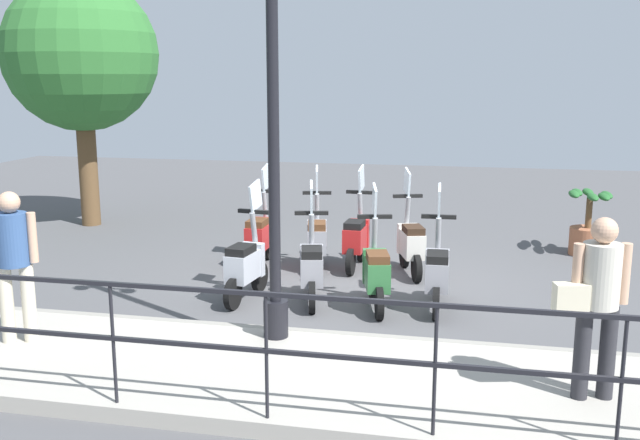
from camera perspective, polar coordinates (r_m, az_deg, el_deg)
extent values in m
plane|color=#4C4C4F|center=(9.91, 2.60, -5.45)|extent=(28.00, 28.00, 0.00)
cube|color=#A39E93|center=(6.93, -1.86, -12.41)|extent=(2.20, 20.00, 0.15)
cube|color=gray|center=(7.88, -0.01, -9.39)|extent=(0.10, 20.00, 0.15)
cube|color=black|center=(5.63, -4.39, -5.93)|extent=(0.04, 16.00, 0.04)
cube|color=black|center=(5.79, -4.31, -10.40)|extent=(0.04, 16.00, 0.04)
cylinder|color=black|center=(5.72, 22.96, -12.19)|extent=(0.03, 0.03, 1.05)
cylinder|color=black|center=(5.61, 9.18, -11.85)|extent=(0.03, 0.03, 1.05)
cylinder|color=black|center=(5.81, -4.31, -10.88)|extent=(0.03, 0.03, 1.05)
cylinder|color=black|center=(6.30, -16.20, -9.52)|extent=(0.03, 0.03, 1.05)
cylinder|color=black|center=(7.65, -3.56, -7.87)|extent=(0.26, 0.26, 0.40)
cylinder|color=black|center=(7.25, -3.74, 6.50)|extent=(0.12, 0.12, 4.21)
cylinder|color=#28282D|center=(6.66, 22.01, -9.81)|extent=(0.14, 0.14, 0.82)
cylinder|color=#28282D|center=(6.58, 20.22, -9.94)|extent=(0.14, 0.14, 0.82)
cylinder|color=beige|center=(6.41, 21.56, -4.15)|extent=(0.39, 0.39, 0.55)
sphere|color=tan|center=(6.32, 21.81, -0.78)|extent=(0.22, 0.22, 0.22)
cylinder|color=tan|center=(6.49, 23.20, -3.96)|extent=(0.09, 0.09, 0.52)
cylinder|color=tan|center=(6.33, 19.90, -4.07)|extent=(0.09, 0.09, 0.52)
cube|color=beige|center=(6.32, 19.43, -5.87)|extent=(0.20, 0.30, 0.24)
cylinder|color=beige|center=(8.11, -23.78, -6.18)|extent=(0.14, 0.14, 0.82)
cylinder|color=beige|center=(8.05, -22.26, -6.18)|extent=(0.14, 0.14, 0.82)
cylinder|color=#335184|center=(7.91, -23.41, -1.44)|extent=(0.41, 0.41, 0.55)
sphere|color=tan|center=(7.83, -23.63, 1.31)|extent=(0.22, 0.22, 0.22)
cylinder|color=tan|center=(7.85, -22.01, -1.30)|extent=(0.09, 0.09, 0.52)
cylinder|color=brown|center=(14.58, -18.05, 3.88)|extent=(0.36, 0.36, 2.20)
sphere|color=#2D6B2D|center=(14.48, -18.60, 12.49)|extent=(2.90, 2.90, 2.90)
cylinder|color=#9E5B3D|center=(12.44, 20.56, -1.60)|extent=(0.56, 0.56, 0.45)
cylinder|color=brown|center=(12.35, 20.71, 0.55)|extent=(0.10, 0.10, 0.50)
ellipsoid|color=#235B28|center=(12.54, 20.64, 2.10)|extent=(0.56, 0.16, 0.10)
ellipsoid|color=#235B28|center=(12.06, 20.98, 1.72)|extent=(0.56, 0.16, 0.10)
ellipsoid|color=#235B28|center=(12.26, 19.66, 1.97)|extent=(0.56, 0.16, 0.10)
ellipsoid|color=#235B28|center=(12.34, 21.96, 1.86)|extent=(0.56, 0.16, 0.10)
ellipsoid|color=#235B28|center=(12.45, 19.87, 2.09)|extent=(0.56, 0.16, 0.10)
ellipsoid|color=#235B28|center=(12.15, 21.77, 1.74)|extent=(0.56, 0.16, 0.10)
cylinder|color=black|center=(9.51, 9.30, -5.07)|extent=(0.40, 0.10, 0.40)
cylinder|color=black|center=(8.71, 9.26, -6.61)|extent=(0.40, 0.10, 0.40)
cube|color=gray|center=(8.95, 9.33, -4.26)|extent=(0.61, 0.31, 0.36)
cube|color=gray|center=(9.22, 9.35, -3.65)|extent=(0.13, 0.30, 0.44)
cube|color=black|center=(8.82, 9.38, -2.94)|extent=(0.41, 0.28, 0.10)
cylinder|color=gray|center=(9.20, 9.42, -1.42)|extent=(0.19, 0.08, 0.55)
cube|color=black|center=(9.14, 9.48, 0.26)|extent=(0.08, 0.44, 0.05)
cube|color=silver|center=(9.16, 9.52, 1.56)|extent=(0.39, 0.05, 0.42)
cylinder|color=black|center=(9.42, 4.22, -5.11)|extent=(0.41, 0.17, 0.40)
cylinder|color=black|center=(8.63, 4.76, -6.68)|extent=(0.41, 0.17, 0.40)
cube|color=#2D6B38|center=(8.86, 4.57, -4.29)|extent=(0.65, 0.41, 0.36)
cube|color=#2D6B38|center=(9.13, 4.38, -3.68)|extent=(0.19, 0.32, 0.44)
cube|color=#4C2D19|center=(8.73, 4.64, -2.97)|extent=(0.45, 0.35, 0.10)
cylinder|color=gray|center=(9.11, 4.38, -1.42)|extent=(0.19, 0.11, 0.55)
cube|color=black|center=(9.05, 4.40, 0.27)|extent=(0.16, 0.44, 0.05)
cube|color=silver|center=(9.07, 4.38, 1.59)|extent=(0.38, 0.12, 0.42)
cylinder|color=black|center=(9.62, -0.68, -4.71)|extent=(0.41, 0.17, 0.40)
cylinder|color=black|center=(8.83, -0.64, -6.21)|extent=(0.41, 0.17, 0.40)
cube|color=gray|center=(9.07, -0.66, -3.89)|extent=(0.65, 0.41, 0.36)
cube|color=gray|center=(9.34, -0.68, -3.30)|extent=(0.18, 0.32, 0.44)
cube|color=black|center=(8.94, -0.66, -2.59)|extent=(0.45, 0.34, 0.10)
cylinder|color=gray|center=(9.32, -0.68, -1.10)|extent=(0.19, 0.11, 0.55)
cube|color=black|center=(9.26, -0.69, 0.56)|extent=(0.16, 0.44, 0.05)
cube|color=silver|center=(9.28, -0.69, 1.85)|extent=(0.38, 0.12, 0.42)
cylinder|color=black|center=(9.74, -4.85, -4.55)|extent=(0.41, 0.13, 0.40)
cylinder|color=black|center=(9.02, -6.98, -5.90)|extent=(0.41, 0.13, 0.40)
cube|color=#B7BCC6|center=(9.23, -6.13, -3.68)|extent=(0.63, 0.35, 0.36)
cube|color=#B7BCC6|center=(9.48, -5.39, -3.13)|extent=(0.16, 0.31, 0.44)
cube|color=black|center=(9.11, -6.35, -2.39)|extent=(0.43, 0.31, 0.10)
cylinder|color=gray|center=(9.45, -5.28, -0.96)|extent=(0.19, 0.09, 0.55)
cube|color=black|center=(9.40, -5.31, 0.68)|extent=(0.11, 0.44, 0.05)
cube|color=silver|center=(9.42, -5.19, 1.94)|extent=(0.39, 0.08, 0.42)
cylinder|color=black|center=(10.99, 6.75, -2.74)|extent=(0.41, 0.20, 0.40)
cylinder|color=black|center=(10.20, 7.73, -3.87)|extent=(0.41, 0.20, 0.40)
cube|color=beige|center=(10.45, 7.36, -1.92)|extent=(0.66, 0.45, 0.36)
cube|color=beige|center=(10.72, 7.02, -1.46)|extent=(0.21, 0.32, 0.44)
cube|color=black|center=(10.33, 7.48, -0.77)|extent=(0.46, 0.37, 0.10)
cylinder|color=gray|center=(10.70, 7.00, 0.47)|extent=(0.20, 0.12, 0.55)
cube|color=black|center=(10.65, 7.04, 1.92)|extent=(0.19, 0.44, 0.05)
cube|color=silver|center=(10.68, 6.99, 3.03)|extent=(0.38, 0.15, 0.42)
cylinder|color=black|center=(11.26, 3.35, -2.32)|extent=(0.40, 0.10, 0.40)
cylinder|color=black|center=(10.47, 2.47, -3.37)|extent=(0.40, 0.10, 0.40)
cube|color=#B21E1E|center=(10.72, 2.85, -1.49)|extent=(0.61, 0.31, 0.36)
cube|color=#B21E1E|center=(10.99, 3.16, -1.06)|extent=(0.13, 0.30, 0.44)
cube|color=black|center=(10.61, 2.79, -0.36)|extent=(0.41, 0.28, 0.10)
cylinder|color=gray|center=(10.98, 3.24, 0.82)|extent=(0.19, 0.08, 0.55)
cube|color=black|center=(10.93, 3.26, 2.23)|extent=(0.08, 0.44, 0.05)
cube|color=silver|center=(10.96, 3.33, 3.31)|extent=(0.39, 0.05, 0.42)
cylinder|color=black|center=(11.20, -0.24, -2.39)|extent=(0.41, 0.16, 0.40)
cylinder|color=black|center=(10.39, -0.25, -3.48)|extent=(0.41, 0.16, 0.40)
cube|color=gray|center=(10.65, -0.25, -1.57)|extent=(0.65, 0.40, 0.36)
cube|color=gray|center=(10.92, -0.24, -1.12)|extent=(0.18, 0.32, 0.44)
cube|color=#4C2D19|center=(10.53, -0.25, -0.44)|extent=(0.45, 0.34, 0.10)
cylinder|color=gray|center=(10.91, -0.24, 0.76)|extent=(0.19, 0.11, 0.55)
cube|color=black|center=(10.86, -0.24, 2.19)|extent=(0.15, 0.44, 0.05)
cube|color=silver|center=(10.89, -0.24, 3.28)|extent=(0.39, 0.11, 0.42)
cylinder|color=black|center=(11.40, -4.16, -2.17)|extent=(0.40, 0.08, 0.40)
cylinder|color=black|center=(10.63, -5.40, -3.20)|extent=(0.40, 0.08, 0.40)
cube|color=#B21E1E|center=(10.87, -4.91, -1.34)|extent=(0.60, 0.28, 0.36)
cube|color=#B21E1E|center=(11.14, -4.48, -0.92)|extent=(0.12, 0.30, 0.44)
cube|color=#4C2D19|center=(10.75, -5.04, -0.23)|extent=(0.40, 0.26, 0.10)
cylinder|color=gray|center=(11.12, -4.42, 0.94)|extent=(0.18, 0.07, 0.55)
cube|color=black|center=(11.07, -4.44, 2.33)|extent=(0.06, 0.44, 0.05)
cube|color=silver|center=(11.10, -4.37, 3.40)|extent=(0.39, 0.03, 0.42)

